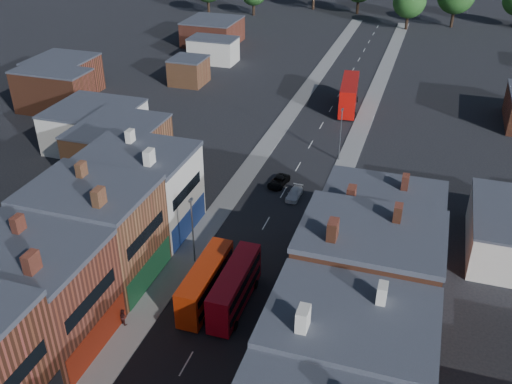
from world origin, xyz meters
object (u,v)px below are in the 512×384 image
Objects in this scene: car_3 at (294,194)px; bus_2 at (349,94)px; car_2 at (279,181)px; bus_0 at (206,282)px; bus_1 at (235,287)px; ped_1 at (123,317)px.

bus_2 is at bearing 89.71° from car_3.
car_2 reaches higher than car_3.
car_3 is at bearing 81.83° from bus_0.
bus_1 is 5.96× the size of ped_1.
bus_0 is 0.80× the size of bus_2.
car_2 is at bearing 89.21° from bus_0.
bus_1 reaches higher than car_3.
ped_1 is at bearing -147.80° from bus_1.
ped_1 is (-10.63, -62.02, -1.90)m from bus_2.
bus_2 reaches higher than bus_0.
bus_1 is 56.18m from bus_2.
bus_2 is 62.96m from ped_1.
bus_0 is 2.52× the size of car_3.
bus_0 is at bearing -100.94° from bus_2.
bus_0 is 1.00× the size of bus_1.
bus_2 is at bearing 90.24° from car_2.
bus_1 is 0.80× the size of bus_2.
bus_0 is at bearing -113.87° from ped_1.
bus_1 is at bearing -123.85° from ped_1.
car_3 is at bearing -98.51° from bus_2.
car_2 is 1.08× the size of car_3.
ped_1 is (-6.20, -5.68, -1.37)m from bus_0.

